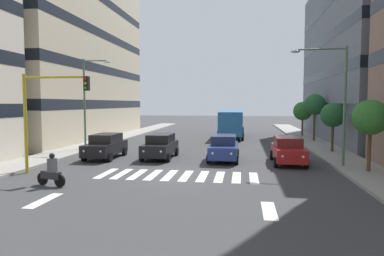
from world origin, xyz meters
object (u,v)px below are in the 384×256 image
Objects in this scene: car_2 at (160,146)px; street_tree_3 at (303,111)px; car_0 at (288,150)px; car_1 at (224,148)px; motorcycle_with_rider at (51,173)px; street_tree_2 at (315,105)px; car_3 at (106,146)px; bus_behind_traffic at (232,121)px; street_tree_0 at (370,118)px; street_tree_1 at (333,115)px; street_lamp_left at (335,92)px; traffic_light_gantry at (43,108)px; street_lamp_right at (88,95)px.

car_2 is 1.13× the size of street_tree_3.
car_1 is at bearing -8.62° from car_0.
street_tree_2 is (-16.01, -21.15, 3.10)m from motorcycle_with_rider.
car_2 is 1.00× the size of car_3.
street_tree_0 is (-8.16, 19.91, 1.25)m from bus_behind_traffic.
car_2 is 1.17× the size of street_tree_1.
street_tree_0 reaches higher than car_3.
car_2 is at bearing -9.89° from street_lamp_left.
car_0 is 14.20m from street_tree_2.
traffic_light_gantry is at bearing 50.59° from car_2.
street_tree_2 is at bearing -142.52° from car_3.
street_lamp_right reaches higher than street_tree_2.
car_1 is at bearing 29.57° from street_tree_1.
bus_behind_traffic is at bearing -130.69° from street_lamp_right.
street_lamp_left is at bearing 85.94° from street_tree_3.
traffic_light_gantry is 0.75× the size of street_lamp_right.
street_lamp_left is at bearing -154.54° from motorcycle_with_rider.
car_1 is at bearing 176.76° from car_2.
street_tree_3 is at bearing -101.96° from car_0.
motorcycle_with_rider is at bearing 107.09° from street_lamp_right.
car_2 is 8.45m from traffic_light_gantry.
car_2 is 13.35m from street_tree_0.
car_1 is 0.60× the size of street_lamp_right.
street_tree_2 is (-16.75, -12.85, 2.86)m from car_3.
street_tree_2 reaches higher than bus_behind_traffic.
car_3 is 0.60× the size of street_lamp_right.
bus_behind_traffic reaches higher than car_0.
car_1 is (4.17, -0.63, 0.00)m from car_0.
street_tree_2 is (-17.95, -18.53, 0.08)m from traffic_light_gantry.
street_lamp_left is at bearing 110.20° from bus_behind_traffic.
street_lamp_right is 1.86× the size of street_tree_0.
car_0 is 1.00× the size of car_2.
street_tree_0 is (-8.16, 3.35, 2.23)m from car_1.
street_lamp_left reaches higher than car_2.
traffic_light_gantry is at bearing 31.72° from car_1.
car_0 is 4.22m from car_1.
car_0 and car_2 have the same top height.
traffic_light_gantry is 25.80m from street_tree_2.
car_3 is at bearing -1.85° from car_0.
street_tree_1 is (-8.19, -4.65, 2.09)m from car_1.
car_0 is at bearing -34.27° from street_tree_0.
traffic_light_gantry is 1.39× the size of street_tree_0.
car_0 is at bearing 178.15° from car_3.
car_3 is 5.95m from street_lamp_right.
bus_behind_traffic is 1.43× the size of street_lamp_right.
car_3 is 8.34m from motorcycle_with_rider.
car_0 is 8.71m from car_2.
street_lamp_right is at bearing -24.97° from car_2.
street_tree_1 is at bearing -160.91° from car_2.
street_tree_0 is (-15.78, -5.18, 2.47)m from motorcycle_with_rider.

